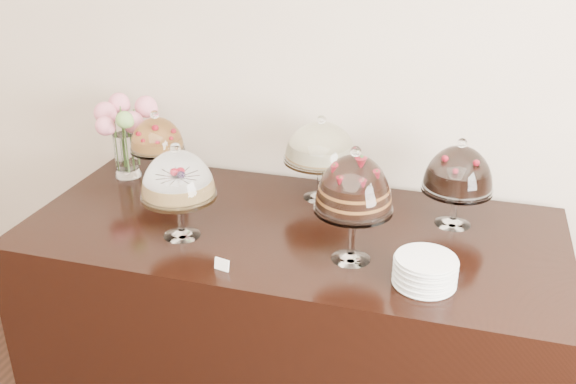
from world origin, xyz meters
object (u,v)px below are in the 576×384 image
(cake_stand_choco_layer, at_px, (354,188))
(cake_stand_fruit_tart, at_px, (157,138))
(cake_stand_dark_choco, at_px, (459,173))
(cake_stand_cheesecake, at_px, (321,145))
(cake_stand_sugar_sponge, at_px, (178,179))
(display_counter, at_px, (291,317))
(flower_vase, at_px, (124,127))
(plate_stack, at_px, (425,271))

(cake_stand_choco_layer, xyz_separation_m, cake_stand_fruit_tart, (-1.01, 0.44, -0.07))
(cake_stand_choco_layer, distance_m, cake_stand_dark_choco, 0.54)
(cake_stand_dark_choco, relative_size, cake_stand_fruit_tart, 1.05)
(cake_stand_cheesecake, distance_m, cake_stand_dark_choco, 0.60)
(cake_stand_sugar_sponge, relative_size, cake_stand_dark_choco, 1.05)
(cake_stand_cheesecake, distance_m, cake_stand_fruit_tart, 0.77)
(cake_stand_cheesecake, bearing_deg, display_counter, -97.95)
(cake_stand_cheesecake, relative_size, flower_vase, 1.00)
(cake_stand_dark_choco, relative_size, flower_vase, 0.97)
(cake_stand_cheesecake, bearing_deg, cake_stand_choco_layer, -63.96)
(cake_stand_sugar_sponge, height_order, plate_stack, cake_stand_sugar_sponge)
(flower_vase, bearing_deg, display_counter, -18.24)
(cake_stand_choco_layer, relative_size, cake_stand_dark_choco, 1.20)
(cake_stand_cheesecake, bearing_deg, plate_stack, -48.64)
(flower_vase, relative_size, plate_stack, 1.79)
(display_counter, distance_m, cake_stand_sugar_sponge, 0.83)
(cake_stand_cheesecake, bearing_deg, cake_stand_dark_choco, -9.19)
(cake_stand_choco_layer, xyz_separation_m, flower_vase, (-1.20, 0.48, -0.05))
(cake_stand_choco_layer, relative_size, flower_vase, 1.16)
(cake_stand_cheesecake, relative_size, cake_stand_fruit_tart, 1.08)
(cake_stand_sugar_sponge, relative_size, flower_vase, 1.02)
(cake_stand_sugar_sponge, xyz_separation_m, flower_vase, (-0.51, 0.49, -0.00))
(flower_vase, bearing_deg, plate_stack, -21.50)
(cake_stand_choco_layer, bearing_deg, cake_stand_cheesecake, 116.04)
(display_counter, relative_size, plate_stack, 10.12)
(display_counter, height_order, cake_stand_choco_layer, cake_stand_choco_layer)
(cake_stand_fruit_tart, xyz_separation_m, flower_vase, (-0.19, 0.05, 0.02))
(cake_stand_cheesecake, distance_m, plate_stack, 0.82)
(cake_stand_dark_choco, bearing_deg, display_counter, -161.27)
(display_counter, xyz_separation_m, cake_stand_sugar_sponge, (-0.40, -0.19, 0.70))
(cake_stand_sugar_sponge, height_order, cake_stand_dark_choco, cake_stand_sugar_sponge)
(display_counter, height_order, cake_stand_cheesecake, cake_stand_cheesecake)
(display_counter, bearing_deg, flower_vase, 161.76)
(display_counter, relative_size, cake_stand_choco_layer, 4.87)
(cake_stand_fruit_tart, bearing_deg, cake_stand_choco_layer, -23.50)
(cake_stand_sugar_sponge, height_order, cake_stand_cheesecake, cake_stand_sugar_sponge)
(cake_stand_sugar_sponge, xyz_separation_m, plate_stack, (0.97, -0.09, -0.19))
(display_counter, distance_m, cake_stand_fruit_tart, 1.02)
(cake_stand_fruit_tart, bearing_deg, plate_stack, -22.61)
(plate_stack, bearing_deg, cake_stand_cheesecake, 131.36)
(flower_vase, bearing_deg, cake_stand_fruit_tart, -13.57)
(plate_stack, bearing_deg, flower_vase, 158.50)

